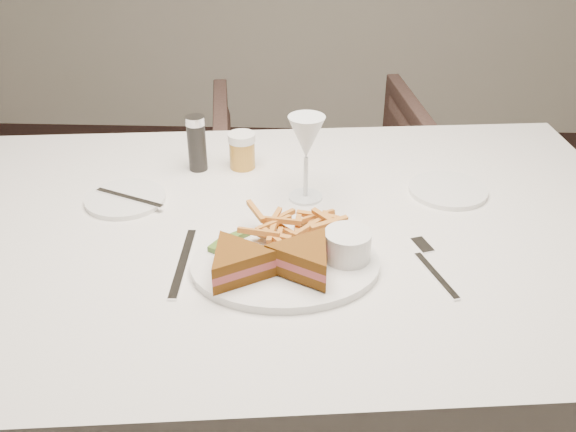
# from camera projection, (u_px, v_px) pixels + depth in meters

# --- Properties ---
(table) EXTENTS (1.47, 1.06, 0.75)m
(table) POSITION_uv_depth(u_px,v_px,m) (289.00, 372.00, 1.40)
(table) COLOR silver
(table) RESTS_ON ground
(chair_far) EXTENTS (0.77, 0.73, 0.71)m
(chair_far) POSITION_uv_depth(u_px,v_px,m) (318.00, 182.00, 2.21)
(chair_far) COLOR #49332D
(chair_far) RESTS_ON ground
(table_setting) EXTENTS (0.81, 0.58, 0.18)m
(table_setting) POSITION_uv_depth(u_px,v_px,m) (284.00, 222.00, 1.14)
(table_setting) COLOR white
(table_setting) RESTS_ON table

